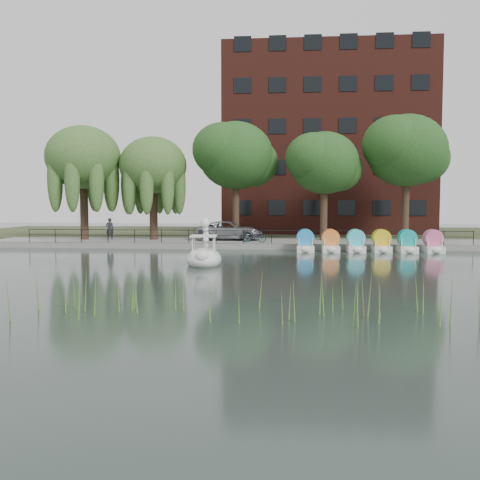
# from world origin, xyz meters

# --- Properties ---
(ground_plane) EXTENTS (120.00, 120.00, 0.00)m
(ground_plane) POSITION_xyz_m (0.00, 0.00, 0.00)
(ground_plane) COLOR #384643
(promenade) EXTENTS (40.00, 6.00, 0.40)m
(promenade) POSITION_xyz_m (0.00, 16.00, 0.20)
(promenade) COLOR gray
(promenade) RESTS_ON ground_plane
(kerb) EXTENTS (40.00, 0.25, 0.40)m
(kerb) POSITION_xyz_m (0.00, 13.05, 0.20)
(kerb) COLOR gray
(kerb) RESTS_ON ground_plane
(land_strip) EXTENTS (60.00, 22.00, 0.36)m
(land_strip) POSITION_xyz_m (0.00, 30.00, 0.18)
(land_strip) COLOR #47512D
(land_strip) RESTS_ON ground_plane
(railing) EXTENTS (32.00, 0.05, 1.00)m
(railing) POSITION_xyz_m (0.00, 13.25, 1.15)
(railing) COLOR black
(railing) RESTS_ON promenade
(apartment_building) EXTENTS (20.00, 10.07, 18.00)m
(apartment_building) POSITION_xyz_m (7.00, 29.97, 9.36)
(apartment_building) COLOR #4C1E16
(apartment_building) RESTS_ON land_strip
(willow_left) EXTENTS (5.88, 5.88, 9.01)m
(willow_left) POSITION_xyz_m (-13.00, 16.50, 6.87)
(willow_left) COLOR #473323
(willow_left) RESTS_ON promenade
(willow_mid) EXTENTS (5.32, 5.32, 8.15)m
(willow_mid) POSITION_xyz_m (-7.50, 17.00, 6.25)
(willow_mid) COLOR #473323
(willow_mid) RESTS_ON promenade
(broadleaf_center) EXTENTS (6.00, 6.00, 9.25)m
(broadleaf_center) POSITION_xyz_m (-1.00, 18.00, 7.06)
(broadleaf_center) COLOR #473323
(broadleaf_center) RESTS_ON promenade
(broadleaf_right) EXTENTS (5.40, 5.40, 8.32)m
(broadleaf_right) POSITION_xyz_m (6.00, 17.50, 6.39)
(broadleaf_right) COLOR #473323
(broadleaf_right) RESTS_ON promenade
(broadleaf_far) EXTENTS (6.30, 6.30, 9.71)m
(broadleaf_far) POSITION_xyz_m (12.50, 18.50, 7.40)
(broadleaf_far) COLOR #473323
(broadleaf_far) RESTS_ON promenade
(minivan) EXTENTS (2.92, 6.18, 1.71)m
(minivan) POSITION_xyz_m (-1.46, 16.73, 1.25)
(minivan) COLOR gray
(minivan) RESTS_ON promenade
(bicycle) EXTENTS (0.66, 1.74, 1.00)m
(bicycle) POSITION_xyz_m (0.70, 14.41, 0.90)
(bicycle) COLOR gray
(bicycle) RESTS_ON promenade
(pedestrian) EXTENTS (0.82, 0.67, 1.98)m
(pedestrian) POSITION_xyz_m (-10.86, 16.26, 1.39)
(pedestrian) COLOR black
(pedestrian) RESTS_ON promenade
(swan_boat) EXTENTS (2.07, 3.12, 2.51)m
(swan_boat) POSITION_xyz_m (-1.36, 3.19, 0.55)
(swan_boat) COLOR white
(swan_boat) RESTS_ON ground_plane
(pedal_boat_row) EXTENTS (9.65, 1.70, 1.40)m
(pedal_boat_row) POSITION_xyz_m (8.59, 11.63, 0.61)
(pedal_boat_row) COLOR white
(pedal_boat_row) RESTS_ON ground_plane
(reed_bank) EXTENTS (24.00, 2.40, 1.20)m
(reed_bank) POSITION_xyz_m (2.00, -9.50, 0.60)
(reed_bank) COLOR #669938
(reed_bank) RESTS_ON ground_plane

